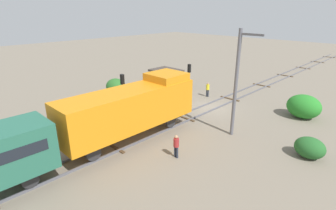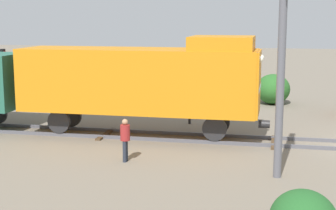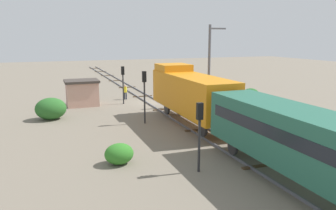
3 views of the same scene
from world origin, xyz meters
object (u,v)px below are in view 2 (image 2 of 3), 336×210
locomotive (143,79)px  traffic_signal_far (3,69)px  traffic_signal_mid (190,66)px  worker_by_signal (125,137)px  catenary_mast (282,51)px

locomotive → traffic_signal_far: size_ratio=3.04×
locomotive → traffic_signal_far: bearing=68.6°
traffic_signal_mid → worker_by_signal: size_ratio=2.60×
traffic_signal_far → worker_by_signal: size_ratio=2.24×
traffic_signal_far → catenary_mast: 17.74m
traffic_signal_mid → traffic_signal_far: traffic_signal_mid is taller
locomotive → traffic_signal_mid: bearing=-25.9°
locomotive → catenary_mast: (-5.06, -6.22, 1.69)m
traffic_signal_far → catenary_mast: (-8.66, -15.38, 1.80)m
worker_by_signal → catenary_mast: catenary_mast is taller
locomotive → worker_by_signal: (-4.20, -0.38, -1.78)m
traffic_signal_far → traffic_signal_mid: bearing=-91.1°
locomotive → traffic_signal_far: (3.60, 9.16, -0.11)m
traffic_signal_mid → catenary_mast: catenary_mast is taller
traffic_signal_far → catenary_mast: bearing=-119.4°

